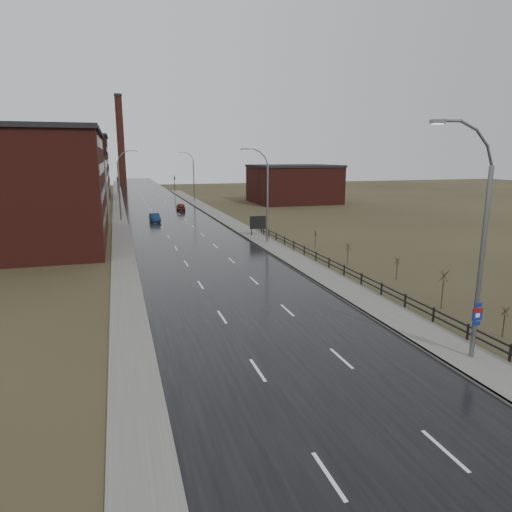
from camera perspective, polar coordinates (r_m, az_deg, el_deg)
ground at (r=20.86m, az=10.00°, el=-17.88°), size 320.00×320.00×0.00m
road at (r=77.12m, az=-10.52°, el=4.42°), size 14.00×300.00×0.06m
sidewalk_right at (r=54.72m, az=1.55°, el=1.48°), size 3.20×180.00×0.18m
curb_right at (r=54.26m, az=0.02°, el=1.39°), size 0.16×180.00×0.18m
sidewalk_left at (r=76.65m, az=-16.63°, el=4.09°), size 2.40×260.00×0.12m
warehouse_near at (r=62.33m, az=-28.77°, el=7.49°), size 22.44×28.56×13.50m
warehouse_mid at (r=94.57m, az=-22.95°, el=8.28°), size 16.32×20.40×10.50m
warehouse_far at (r=124.82m, az=-24.02°, el=10.11°), size 26.52×24.48×15.50m
building_right at (r=105.52m, az=4.70°, el=8.99°), size 18.36×16.32×8.50m
smokestack at (r=166.04m, az=-16.56°, el=13.64°), size 2.70×2.70×30.70m
streetlight_main at (r=25.06m, az=25.97°, el=1.04°), size 3.91×0.29×12.11m
streetlight_right_mid at (r=54.84m, az=1.15°, el=7.57°), size 3.36×0.28×11.35m
streetlight_left at (r=78.08m, az=-16.54°, el=8.51°), size 3.36×0.28×11.35m
streetlight_right_far at (r=107.39m, az=-7.95°, el=9.82°), size 3.36×0.28×11.35m
guardrail at (r=40.25m, az=11.42°, el=-1.86°), size 0.10×53.05×1.10m
shrub_b at (r=30.61m, az=28.60°, el=-7.17°), size 0.45×0.47×1.88m
shrub_c at (r=34.27m, az=22.32°, el=-3.76°), size 0.65×0.69×2.76m
shrub_d at (r=41.21m, az=17.20°, el=-1.41°), size 0.46×0.48×1.91m
shrub_e at (r=45.37m, az=11.39°, el=0.31°), size 0.51×0.54×2.15m
shrub_f at (r=53.29m, az=7.42°, el=2.16°), size 0.49×0.51×2.04m
billboard at (r=60.14m, az=0.22°, el=4.14°), size 2.19×0.17×2.75m
traffic_light_left at (r=136.07m, az=-16.96°, el=9.40°), size 0.58×2.73×5.30m
traffic_light_right at (r=137.06m, az=-10.18°, el=9.76°), size 0.58×2.73×5.30m
car_near at (r=75.61m, az=-12.54°, el=4.67°), size 1.62×4.15×1.35m
car_far at (r=91.04m, az=-9.40°, el=6.09°), size 2.09×4.31×1.42m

